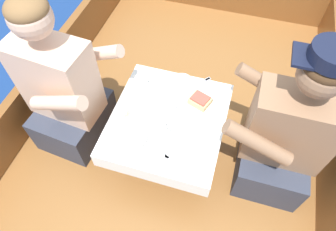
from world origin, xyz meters
TOP-DOWN VIEW (x-y plane):
  - ground_plane at (0.00, 0.00)m, footprint 60.00×60.00m
  - boat_deck at (0.00, 0.00)m, footprint 1.95×3.04m
  - gunwale_port at (-0.94, 0.00)m, footprint 0.06×3.04m
  - gunwale_starboard at (0.94, 0.00)m, footprint 0.06×3.04m
  - cockpit_table at (0.00, -0.11)m, footprint 0.61×0.67m
  - person_port at (-0.61, -0.13)m, footprint 0.55×0.48m
  - person_starboard at (0.60, -0.07)m, footprint 0.52×0.44m
  - plate_sandwich at (0.14, 0.04)m, footprint 0.22×0.22m
  - plate_bread at (0.18, -0.24)m, footprint 0.20×0.20m
  - sandwich at (0.14, 0.04)m, footprint 0.13×0.12m
  - bowl_port_near at (0.01, 0.15)m, footprint 0.11×0.11m
  - bowl_starboard_near at (-0.18, -0.05)m, footprint 0.14×0.14m
  - bowl_center_far at (-0.12, -0.30)m, footprint 0.13×0.13m
  - bowl_port_far at (-0.00, -0.36)m, footprint 0.11×0.11m
  - coffee_cup_port at (-0.03, -0.04)m, footprint 0.09×0.07m
  - coffee_cup_starboard at (-0.22, 0.09)m, footprint 0.10×0.07m
  - coffee_cup_center at (-0.02, -0.20)m, footprint 0.10×0.07m
  - tin_can at (-0.24, -0.17)m, footprint 0.07×0.07m
  - utensil_knife_port at (-0.10, 0.06)m, footprint 0.15×0.10m
  - utensil_fork_starboard at (0.11, -0.35)m, footprint 0.17×0.07m
  - utensil_spoon_starboard at (0.13, -0.11)m, footprint 0.17×0.06m
  - utensil_spoon_port at (0.06, -0.13)m, footprint 0.17×0.06m
  - utensil_knife_starboard at (-0.20, -0.39)m, footprint 0.16×0.09m
  - utensil_fork_port at (0.11, 0.19)m, footprint 0.12×0.14m

SIDE VIEW (x-z plane):
  - ground_plane at x=0.00m, z-range 0.00..0.00m
  - boat_deck at x=0.00m, z-range 0.00..0.24m
  - gunwale_port at x=-0.94m, z-range 0.24..0.56m
  - gunwale_starboard at x=0.94m, z-range 0.24..0.56m
  - cockpit_table at x=0.00m, z-range 0.38..0.74m
  - utensil_knife_port at x=-0.10m, z-range 0.60..0.61m
  - utensil_fork_starboard at x=0.11m, z-range 0.60..0.61m
  - utensil_knife_starboard at x=-0.20m, z-range 0.60..0.61m
  - utensil_fork_port at x=0.11m, z-range 0.60..0.61m
  - utensil_spoon_starboard at x=0.13m, z-range 0.60..0.61m
  - utensil_spoon_port at x=0.06m, z-range 0.60..0.61m
  - plate_sandwich at x=0.14m, z-range 0.60..0.61m
  - plate_bread at x=0.18m, z-range 0.60..0.61m
  - bowl_port_near at x=0.01m, z-range 0.61..0.65m
  - bowl_center_far at x=-0.12m, z-range 0.61..0.65m
  - bowl_starboard_near at x=-0.18m, z-range 0.61..0.65m
  - bowl_port_far at x=0.00m, z-range 0.61..0.65m
  - person_starboard at x=0.60m, z-range 0.14..1.12m
  - coffee_cup_starboard at x=-0.22m, z-range 0.61..0.66m
  - tin_can at x=-0.24m, z-range 0.60..0.66m
  - coffee_cup_port at x=-0.03m, z-range 0.61..0.66m
  - sandwich at x=0.14m, z-range 0.61..0.66m
  - coffee_cup_center at x=-0.02m, z-range 0.61..0.67m
  - person_port at x=-0.61m, z-range 0.14..1.14m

